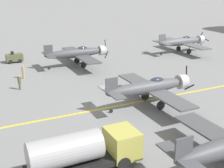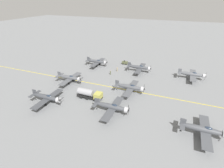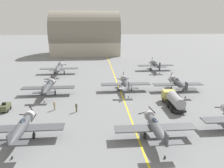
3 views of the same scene
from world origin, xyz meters
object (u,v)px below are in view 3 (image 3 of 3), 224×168
Objects in this scene: airplane_far_left at (59,68)px; ground_crew_walking at (76,107)px; airplane_near_center at (156,127)px; airplane_mid_left at (48,87)px; airplane_near_left at (22,127)px; airplane_mid_right at (178,83)px; airplane_far_right at (156,65)px; hangar at (86,36)px; tow_tractor at (5,107)px; airplane_mid_center at (126,83)px; ground_crew_inspecting at (54,105)px; fuel_tanker at (173,100)px.

airplane_far_left is 31.20m from ground_crew_walking.
airplane_far_left and airplane_near_center have the same top height.
airplane_far_left is 1.00× the size of airplane_mid_left.
airplane_mid_left is 1.00× the size of airplane_near_left.
airplane_far_right is at bearing 76.94° from airplane_mid_right.
airplane_near_center is at bearing -81.36° from hangar.
tow_tractor is at bearing -178.44° from airplane_mid_right.
airplane_far_right is at bearing 59.42° from airplane_near_left.
airplane_mid_center reaches higher than airplane_mid_right.
hangar is (-24.64, 38.39, 6.69)m from airplane_far_right.
airplane_near_left reaches higher than airplane_far_left.
ground_crew_inspecting is at bearing -72.24° from airplane_mid_left.
tow_tractor is (-6.55, 11.07, -1.22)m from airplane_near_left.
tow_tractor is (-37.44, -8.56, -1.22)m from airplane_mid_right.
airplane_near_left is 11.12m from ground_crew_inspecting.
fuel_tanker is 19.21m from ground_crew_walking.
ground_crew_inspecting is (3.26, -28.98, -1.02)m from airplane_far_left.
ground_crew_walking is 4.49m from ground_crew_inspecting.
airplane_mid_left is at bearing -134.41° from airplane_far_right.
tow_tractor is at bearing -127.95° from airplane_mid_left.
airplane_near_left is 6.62× the size of ground_crew_inspecting.
airplane_far_left is at bearing -100.28° from hangar.
airplane_mid_center reaches higher than airplane_far_right.
airplane_mid_center is at bearing 45.96° from ground_crew_walking.
hangar is at bearing 99.00° from airplane_near_center.
airplane_near_left is at bearing -99.45° from airplane_far_left.
airplane_mid_left reaches higher than fuel_tanker.
tow_tractor is 1.43× the size of ground_crew_inspecting.
airplane_mid_left is 61.54m from hangar.
ground_crew_walking is (-24.44, -32.46, -1.03)m from airplane_far_right.
ground_crew_walking is 0.06× the size of hangar.
ground_crew_walking is at bearing -6.83° from tow_tractor.
airplane_far_left is at bearing 104.03° from ground_crew_walking.
airplane_mid_left is at bearing 108.08° from ground_crew_inspecting.
airplane_mid_left reaches higher than ground_crew_inspecting.
fuel_tanker is 4.44× the size of ground_crew_walking.
airplane_far_left is at bearing 96.41° from ground_crew_inspecting.
airplane_near_left is (-18.21, -20.89, 0.00)m from airplane_mid_center.
airplane_mid_left is 0.37× the size of hangar.
airplane_mid_center is 26.47m from airplane_far_left.
ground_crew_inspecting is at bearing 81.63° from airplane_near_left.
fuel_tanker is at bearing -1.17° from tow_tractor.
airplane_far_right is 22.27m from airplane_mid_right.
airplane_far_right is 6.65× the size of ground_crew_walking.
airplane_near_center is at bearing -120.25° from fuel_tanker.
ground_crew_walking is (13.68, -1.64, 0.19)m from tow_tractor.
ground_crew_inspecting is (-15.39, -10.19, -1.02)m from airplane_mid_center.
airplane_far_right is 49.03m from tow_tractor.
ground_crew_walking is (-19.18, -0.96, -0.53)m from fuel_tanker.
hangar reaches higher than airplane_near_left.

